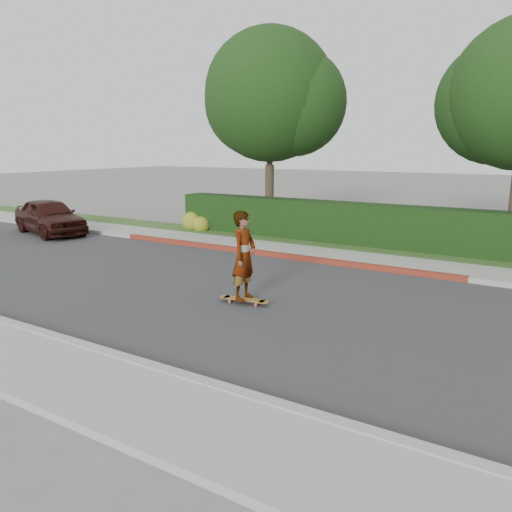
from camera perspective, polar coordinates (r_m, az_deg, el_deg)
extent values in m
plane|color=slate|center=(10.33, 13.99, -7.32)|extent=(120.00, 120.00, 0.00)
cube|color=#2D2D30|center=(10.33, 13.99, -7.29)|extent=(60.00, 8.00, 0.01)
cube|color=#9E9E99|center=(6.82, 2.86, -16.97)|extent=(60.00, 0.20, 0.15)
cube|color=gray|center=(6.17, -1.46, -20.60)|extent=(60.00, 1.60, 0.12)
cube|color=#9E9E99|center=(14.13, 19.14, -2.01)|extent=(60.00, 0.20, 0.15)
cube|color=maroon|center=(15.90, 1.35, 0.26)|extent=(12.00, 0.21, 0.15)
cube|color=gray|center=(14.99, 19.91, -1.32)|extent=(60.00, 1.60, 0.12)
cube|color=#2D4C1E|center=(16.53, 21.07, -0.22)|extent=(60.00, 1.60, 0.10)
cube|color=black|center=(17.73, 12.08, 3.46)|extent=(15.00, 1.00, 1.50)
sphere|color=#2D4C19|center=(20.97, -7.24, 3.87)|extent=(0.90, 0.90, 0.90)
sphere|color=#2D4C19|center=(20.45, -6.27, 3.54)|extent=(0.70, 0.70, 0.70)
cylinder|color=#33261C|center=(20.71, 1.55, 6.65)|extent=(0.36, 0.36, 2.70)
cylinder|color=#33261C|center=(20.61, 1.58, 12.26)|extent=(0.24, 0.24, 2.25)
sphere|color=black|center=(20.70, 1.61, 17.87)|extent=(5.20, 5.20, 5.20)
sphere|color=black|center=(21.44, 0.24, 17.15)|extent=(4.42, 4.42, 4.42)
sphere|color=black|center=(20.51, 4.33, 17.06)|extent=(4.16, 4.16, 4.16)
sphere|color=black|center=(18.90, 26.08, 15.49)|extent=(4.08, 4.08, 4.08)
cylinder|color=#C05334|center=(11.17, -3.04, -5.23)|extent=(0.07, 0.05, 0.06)
cylinder|color=#C05334|center=(11.32, -2.65, -4.98)|extent=(0.07, 0.05, 0.06)
cylinder|color=#C05334|center=(10.92, -0.02, -5.63)|extent=(0.07, 0.05, 0.06)
cylinder|color=#C05334|center=(11.08, 0.34, -5.36)|extent=(0.07, 0.05, 0.06)
cube|color=silver|center=(11.23, -2.84, -4.89)|extent=(0.08, 0.20, 0.03)
cube|color=silver|center=(10.98, 0.16, -5.27)|extent=(0.08, 0.20, 0.03)
cube|color=brown|center=(11.10, -1.36, -4.96)|extent=(0.98, 0.38, 0.02)
cylinder|color=brown|center=(11.29, -3.57, -4.68)|extent=(0.27, 0.27, 0.02)
cylinder|color=brown|center=(10.92, 0.93, -5.25)|extent=(0.27, 0.27, 0.02)
imported|color=white|center=(10.84, -1.39, 0.04)|extent=(0.51, 0.74, 1.96)
imported|color=#351610|center=(21.52, -22.52, 4.20)|extent=(4.44, 2.71, 1.41)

